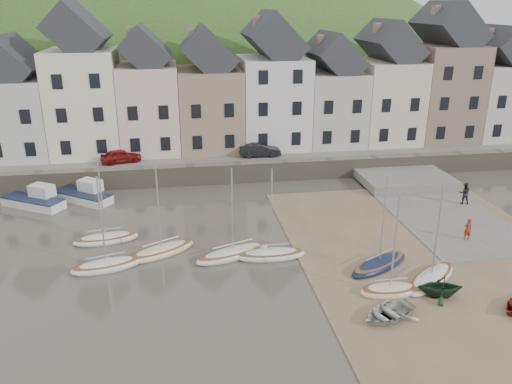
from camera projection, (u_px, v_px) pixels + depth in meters
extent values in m
plane|color=#423D34|center=(271.00, 270.00, 31.58)|extent=(160.00, 160.00, 0.00)
cube|color=#325220|center=(222.00, 135.00, 60.95)|extent=(90.00, 30.00, 1.50)
cube|color=slate|center=(233.00, 155.00, 50.02)|extent=(70.00, 7.00, 0.10)
cube|color=slate|center=(237.00, 172.00, 47.01)|extent=(70.00, 1.20, 1.80)
cube|color=brown|center=(437.00, 257.00, 33.18)|extent=(18.00, 26.00, 0.06)
cube|color=slate|center=(435.00, 207.00, 41.16)|extent=(8.00, 18.00, 0.12)
ellipsoid|color=#325220|center=(183.00, 199.00, 92.68)|extent=(134.40, 84.00, 84.00)
cube|color=beige|center=(22.00, 117.00, 49.04)|extent=(5.80, 8.00, 7.50)
cube|color=#ECE4C6|center=(86.00, 102.00, 49.51)|extent=(6.40, 8.00, 10.00)
cube|color=gray|center=(58.00, 13.00, 46.41)|extent=(0.60, 0.90, 1.40)
cube|color=beige|center=(150.00, 108.00, 50.65)|extent=(5.60, 8.00, 8.50)
cube|color=gray|center=(130.00, 34.00, 47.98)|extent=(0.60, 0.90, 1.40)
cube|color=gray|center=(210.00, 109.00, 51.61)|extent=(6.20, 8.00, 8.00)
cube|color=gray|center=(191.00, 36.00, 48.90)|extent=(0.60, 0.90, 1.40)
cube|color=silver|center=(272.00, 102.00, 52.37)|extent=(6.60, 8.00, 9.00)
cube|color=gray|center=(257.00, 22.00, 49.41)|extent=(0.60, 0.90, 1.40)
cube|color=#BAB6AA|center=(331.00, 108.00, 53.55)|extent=(5.80, 8.00, 7.50)
cube|color=gray|center=(320.00, 42.00, 51.01)|extent=(0.60, 0.90, 1.40)
cube|color=beige|center=(385.00, 101.00, 54.24)|extent=(6.00, 8.00, 8.50)
cube|color=gray|center=(377.00, 30.00, 51.49)|extent=(0.60, 0.90, 1.40)
cube|color=#80695C|center=(440.00, 93.00, 54.89)|extent=(6.40, 8.00, 10.00)
cube|color=gray|center=(436.00, 12.00, 51.79)|extent=(0.60, 0.90, 1.40)
cube|color=beige|center=(491.00, 100.00, 56.14)|extent=(5.80, 8.00, 8.00)
cube|color=gray|center=(489.00, 35.00, 53.52)|extent=(0.60, 0.90, 1.40)
ellipsoid|color=silver|center=(106.00, 239.00, 35.29)|extent=(4.62, 2.20, 0.84)
ellipsoid|color=brown|center=(106.00, 236.00, 35.21)|extent=(4.25, 2.01, 0.20)
cylinder|color=#B2B5B7|center=(101.00, 198.00, 34.21)|extent=(0.10, 0.10, 5.60)
cylinder|color=#B2B5B7|center=(105.00, 229.00, 35.03)|extent=(2.42, 0.48, 0.08)
ellipsoid|color=silver|center=(107.00, 266.00, 31.69)|extent=(4.61, 2.53, 0.84)
ellipsoid|color=brown|center=(106.00, 263.00, 31.61)|extent=(4.23, 2.31, 0.20)
cylinder|color=#B2B5B7|center=(101.00, 221.00, 30.61)|extent=(0.10, 0.10, 5.60)
cylinder|color=#B2B5B7|center=(105.00, 255.00, 31.43)|extent=(2.35, 0.67, 0.08)
ellipsoid|color=beige|center=(162.00, 252.00, 33.55)|extent=(4.92, 3.62, 0.84)
ellipsoid|color=brown|center=(161.00, 249.00, 33.47)|extent=(4.52, 3.31, 0.20)
cylinder|color=#B2B5B7|center=(158.00, 208.00, 32.47)|extent=(0.10, 0.10, 5.60)
cylinder|color=#B2B5B7|center=(161.00, 241.00, 33.29)|extent=(2.35, 1.34, 0.08)
ellipsoid|color=silver|center=(271.00, 255.00, 33.07)|extent=(4.55, 1.53, 0.84)
ellipsoid|color=brown|center=(271.00, 252.00, 32.99)|extent=(4.19, 1.39, 0.20)
cylinder|color=#B2B5B7|center=(271.00, 211.00, 31.99)|extent=(0.10, 0.10, 5.60)
cylinder|color=#B2B5B7|center=(271.00, 245.00, 32.81)|extent=(2.50, 0.10, 0.08)
ellipsoid|color=silver|center=(233.00, 254.00, 33.22)|extent=(5.48, 3.28, 0.84)
ellipsoid|color=brown|center=(233.00, 251.00, 33.14)|extent=(5.03, 3.00, 0.20)
cylinder|color=#B2B5B7|center=(232.00, 210.00, 32.14)|extent=(0.10, 0.10, 5.60)
cylinder|color=#B2B5B7|center=(233.00, 244.00, 32.96)|extent=(2.75, 1.11, 0.08)
ellipsoid|color=#131D3B|center=(379.00, 265.00, 31.83)|extent=(5.00, 3.75, 0.84)
ellipsoid|color=brown|center=(379.00, 262.00, 31.76)|extent=(4.59, 3.43, 0.20)
cylinder|color=#B2B5B7|center=(383.00, 220.00, 30.75)|extent=(0.10, 0.10, 5.60)
cylinder|color=#B2B5B7|center=(380.00, 254.00, 31.57)|extent=(2.38, 1.41, 0.08)
ellipsoid|color=silver|center=(431.00, 279.00, 30.21)|extent=(4.96, 4.27, 0.84)
ellipsoid|color=brown|center=(431.00, 276.00, 30.13)|extent=(4.55, 3.91, 0.20)
cylinder|color=#B2B5B7|center=(437.00, 232.00, 29.13)|extent=(0.10, 0.10, 5.60)
cylinder|color=#B2B5B7|center=(432.00, 268.00, 29.94)|extent=(2.28, 1.76, 0.08)
ellipsoid|color=beige|center=(390.00, 291.00, 28.97)|extent=(3.52, 1.50, 0.84)
ellipsoid|color=brown|center=(390.00, 287.00, 28.90)|extent=(3.23, 1.36, 0.20)
cylinder|color=#B2B5B7|center=(395.00, 242.00, 27.89)|extent=(0.10, 0.10, 5.60)
cylinder|color=#B2B5B7|center=(391.00, 279.00, 28.71)|extent=(1.93, 0.08, 0.08)
cube|color=silver|center=(33.00, 203.00, 41.33)|extent=(5.47, 4.23, 0.70)
cube|color=#131D3B|center=(33.00, 199.00, 41.21)|extent=(5.40, 4.22, 0.08)
cube|color=silver|center=(42.00, 191.00, 41.52)|extent=(2.23, 2.00, 1.00)
cube|color=silver|center=(83.00, 198.00, 42.46)|extent=(5.24, 4.48, 0.70)
cube|color=#131D3B|center=(82.00, 193.00, 42.33)|extent=(5.19, 4.46, 0.08)
cube|color=silver|center=(90.00, 186.00, 42.69)|extent=(2.19, 2.06, 1.00)
imported|color=beige|center=(388.00, 313.00, 26.58)|extent=(3.87, 3.37, 0.67)
imported|color=#16321E|center=(440.00, 286.00, 28.45)|extent=(2.81, 2.53, 1.31)
imported|color=maroon|center=(468.00, 229.00, 35.22)|extent=(0.58, 0.38, 1.58)
imported|color=black|center=(464.00, 193.00, 41.54)|extent=(1.04, 0.92, 1.79)
imported|color=maroon|center=(121.00, 156.00, 47.31)|extent=(3.96, 2.39, 1.26)
imported|color=black|center=(260.00, 150.00, 49.22)|extent=(4.01, 1.52, 1.31)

